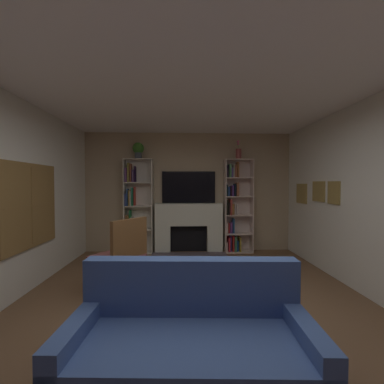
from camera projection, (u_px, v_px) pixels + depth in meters
ground_plane at (197, 329)px, 2.67m from camera, size 7.64×7.64×0.00m
wall_back_accent at (189, 192)px, 5.84m from camera, size 4.74×0.06×2.67m
ceiling at (197, 67)px, 2.59m from camera, size 4.74×6.49×0.06m
fireplace at (189, 226)px, 5.70m from camera, size 1.59×0.55×1.09m
tv at (189, 187)px, 5.78m from camera, size 1.19×0.06×0.71m
bookshelf_left at (136, 206)px, 5.67m from camera, size 0.62×0.29×2.07m
bookshelf_right at (235, 207)px, 5.75m from camera, size 0.62×0.31×2.07m
potted_plant at (138, 149)px, 5.59m from camera, size 0.25×0.25×0.36m
vase_with_flowers at (239, 153)px, 5.68m from camera, size 0.12×0.12×0.42m
couch at (191, 349)px, 1.90m from camera, size 1.82×0.91×0.88m
armchair at (121, 254)px, 3.57m from camera, size 0.82×0.83×1.05m
coffee_table at (188, 296)px, 2.65m from camera, size 0.86×0.53×0.41m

